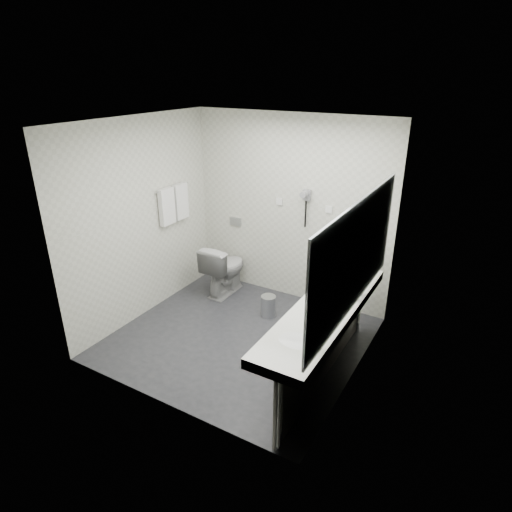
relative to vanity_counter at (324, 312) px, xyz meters
The scene contains 31 objects.
floor 1.39m from the vanity_counter, 169.92° to the left, with size 2.80×2.80×0.00m, color #29292E.
ceiling 2.05m from the vanity_counter, 169.92° to the left, with size 2.80×2.80×0.00m, color silver.
wall_back 1.93m from the vanity_counter, 126.87° to the left, with size 2.80×2.80×0.00m, color silver.
wall_front 1.64m from the vanity_counter, 135.64° to the right, with size 2.80×2.80×0.00m, color silver.
wall_left 2.57m from the vanity_counter, behind, with size 2.60×2.60×0.00m, color silver.
wall_right 0.56m from the vanity_counter, 36.03° to the left, with size 2.60×2.60×0.00m, color silver.
vanity_counter is the anchor object (origin of this frame).
vanity_panel 0.43m from the vanity_counter, ahead, with size 0.03×2.15×0.75m, color gray.
vanity_post_near 1.12m from the vanity_counter, 86.97° to the right, with size 0.06×0.06×0.75m, color silver.
vanity_post_far 1.12m from the vanity_counter, 86.97° to the left, with size 0.06×0.06×0.75m, color silver.
mirror 0.70m from the vanity_counter, ahead, with size 0.02×2.20×1.05m, color #B2BCC6.
basin_near 0.65m from the vanity_counter, 90.00° to the right, with size 0.40×0.31×0.05m, color white.
basin_far 0.65m from the vanity_counter, 90.00° to the left, with size 0.40×0.31×0.05m, color white.
faucet_near 0.69m from the vanity_counter, 73.30° to the right, with size 0.04×0.04×0.15m, color silver.
faucet_far 0.69m from the vanity_counter, 73.30° to the left, with size 0.04×0.04×0.15m, color silver.
soap_bottle_a 0.11m from the vanity_counter, 139.09° to the left, with size 0.04×0.04×0.10m, color silver.
soap_bottle_b 0.25m from the vanity_counter, 104.91° to the left, with size 0.06×0.06×0.08m, color silver.
glass_left 0.38m from the vanity_counter, 54.18° to the left, with size 0.06×0.06×0.11m, color silver.
glass_right 0.47m from the vanity_counter, 63.24° to the left, with size 0.07×0.07×0.12m, color silver.
toilet 2.25m from the vanity_counter, 150.31° to the left, with size 0.42×0.73×0.74m, color white.
flush_plate 2.48m from the vanity_counter, 143.06° to the left, with size 0.18×0.02×0.12m, color #B2B5BA.
pedal_bin 1.51m from the vanity_counter, 142.18° to the left, with size 0.19×0.19×0.27m, color #B2B5BA.
bin_lid 1.45m from the vanity_counter, 142.18° to the left, with size 0.19×0.19×0.01m, color #B2B5BA.
towel_rail 2.69m from the vanity_counter, 163.14° to the left, with size 0.02×0.02×0.62m, color silver.
towel_near 2.59m from the vanity_counter, 166.10° to the left, with size 0.07×0.24×0.48m, color white.
towel_far 2.67m from the vanity_counter, 160.15° to the left, with size 0.07×0.24×0.48m, color white.
dryer_cradle 1.85m from the vanity_counter, 120.76° to the left, with size 0.10×0.04×0.14m, color gray.
dryer_barrel 1.81m from the vanity_counter, 122.01° to the left, with size 0.08×0.08×0.14m, color gray.
dryer_cord 1.76m from the vanity_counter, 121.02° to the left, with size 0.02×0.02×0.35m, color black.
switch_plate_a 2.04m from the vanity_counter, 130.59° to the left, with size 0.09×0.02×0.09m, color white.
switch_plate_b 1.69m from the vanity_counter, 111.13° to the left, with size 0.09×0.02×0.09m, color white.
Camera 1 is at (2.39, -3.71, 2.98)m, focal length 30.50 mm.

